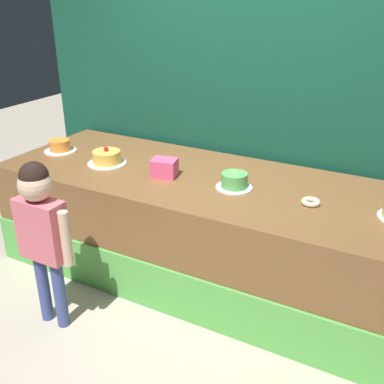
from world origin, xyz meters
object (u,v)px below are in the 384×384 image
child_figure (41,224)px  donut (311,202)px  cake_far_left (60,146)px  cake_center_left (107,158)px  pink_box (164,168)px  cake_center_right (234,181)px

child_figure → donut: size_ratio=9.56×
cake_far_left → donut: bearing=-0.7°
cake_center_left → cake_far_left: bearing=174.5°
pink_box → donut: pink_box is taller
pink_box → cake_center_right: 0.55m
child_figure → cake_center_right: bearing=46.3°
pink_box → cake_far_left: pink_box is taller
child_figure → pink_box: child_figure is taller
cake_center_left → pink_box: bearing=-0.8°
pink_box → cake_far_left: size_ratio=0.67×
child_figure → cake_far_left: size_ratio=4.32×
cake_far_left → cake_center_right: bearing=-0.6°
child_figure → pink_box: (0.36, 0.91, 0.14)m
donut → cake_center_left: size_ratio=0.40×
donut → cake_center_right: 0.55m
pink_box → cake_far_left: 1.10m
cake_far_left → cake_center_right: (1.65, -0.02, 0.01)m
child_figure → cake_far_left: child_figure is taller
cake_center_left → cake_center_right: size_ratio=1.20×
cake_center_left → cake_center_right: 1.10m
cake_far_left → cake_center_left: cake_center_left is taller
child_figure → cake_far_left: bearing=127.2°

